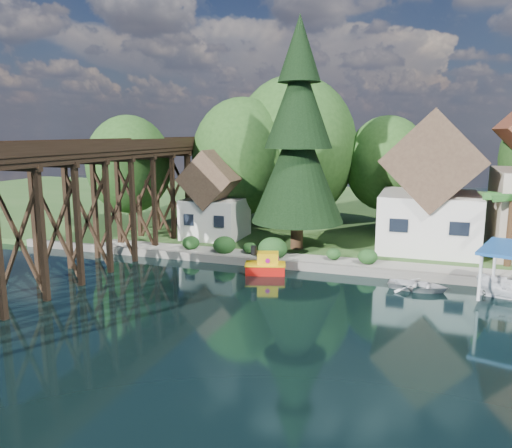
% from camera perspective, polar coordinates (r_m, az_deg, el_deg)
% --- Properties ---
extents(ground, '(140.00, 140.00, 0.00)m').
position_cam_1_polar(ground, '(28.54, 4.45, -9.71)').
color(ground, black).
rests_on(ground, ground).
extents(bank, '(140.00, 52.00, 0.50)m').
position_cam_1_polar(bank, '(61.10, 12.29, 1.23)').
color(bank, '#2A4F1F').
rests_on(bank, ground).
extents(seawall, '(60.00, 0.40, 0.62)m').
position_cam_1_polar(seawall, '(35.40, 13.99, -5.44)').
color(seawall, slate).
rests_on(seawall, ground).
extents(promenade, '(50.00, 2.60, 0.06)m').
position_cam_1_polar(promenade, '(36.52, 17.32, -4.76)').
color(promenade, gray).
rests_on(promenade, bank).
extents(trestle_bridge, '(4.12, 44.18, 9.30)m').
position_cam_1_polar(trestle_bridge, '(38.66, -17.08, 3.36)').
color(trestle_bridge, black).
rests_on(trestle_bridge, ground).
extents(house_left, '(7.64, 8.64, 11.02)m').
position_cam_1_polar(house_left, '(42.27, 19.25, 3.53)').
color(house_left, silver).
rests_on(house_left, bank).
extents(shed, '(5.09, 5.40, 7.85)m').
position_cam_1_polar(shed, '(44.50, -4.69, 2.70)').
color(shed, silver).
rests_on(shed, bank).
extents(bg_trees, '(49.90, 13.30, 10.57)m').
position_cam_1_polar(bg_trees, '(47.63, 12.08, 7.20)').
color(bg_trees, '#382314').
rests_on(bg_trees, bank).
extents(shrubs, '(15.76, 2.47, 1.70)m').
position_cam_1_polar(shrubs, '(37.93, 1.16, -2.62)').
color(shrubs, '#174118').
rests_on(shrubs, bank).
extents(conifer, '(7.34, 7.34, 18.08)m').
position_cam_1_polar(conifer, '(39.66, 4.85, 9.54)').
color(conifer, '#382314').
rests_on(conifer, bank).
extents(tugboat, '(3.12, 2.23, 2.04)m').
position_cam_1_polar(tugboat, '(35.11, 1.14, -4.75)').
color(tugboat, '#B7120C').
rests_on(tugboat, ground).
extents(boat_white_a, '(3.93, 3.01, 0.76)m').
position_cam_1_polar(boat_white_a, '(33.28, 18.03, -6.55)').
color(boat_white_a, silver).
rests_on(boat_white_a, ground).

